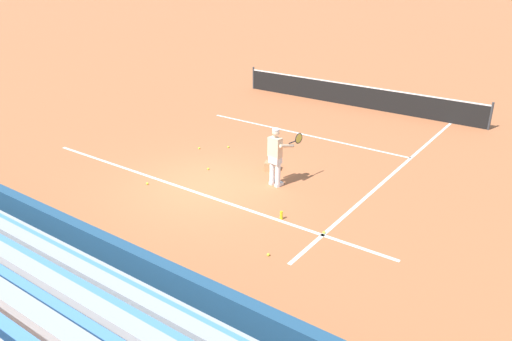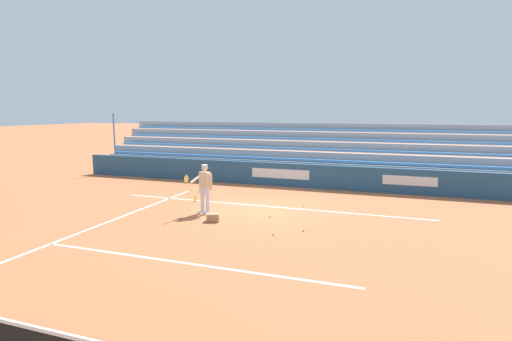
# 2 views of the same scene
# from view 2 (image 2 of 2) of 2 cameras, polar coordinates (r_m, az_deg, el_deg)

# --- Properties ---
(ground_plane) EXTENTS (160.00, 160.00, 0.00)m
(ground_plane) POSITION_cam_2_polar(r_m,az_deg,el_deg) (14.60, 0.66, -5.56)
(ground_plane) COLOR #B7663D
(court_baseline_white) EXTENTS (12.00, 0.10, 0.01)m
(court_baseline_white) POSITION_cam_2_polar(r_m,az_deg,el_deg) (15.06, 1.28, -5.11)
(court_baseline_white) COLOR white
(court_baseline_white) RESTS_ON ground
(court_sideline_white) EXTENTS (0.10, 12.00, 0.01)m
(court_sideline_white) POSITION_cam_2_polar(r_m,az_deg,el_deg) (13.28, -22.52, -7.66)
(court_sideline_white) COLOR white
(court_sideline_white) RESTS_ON ground
(court_service_line_white) EXTENTS (8.22, 0.10, 0.01)m
(court_service_line_white) POSITION_cam_2_polar(r_m,az_deg,el_deg) (9.80, -10.06, -12.88)
(court_service_line_white) COLOR white
(court_service_line_white) RESTS_ON ground
(back_wall_sponsor_board) EXTENTS (23.11, 0.25, 1.10)m
(back_wall_sponsor_board) POSITION_cam_2_polar(r_m,az_deg,el_deg) (18.86, 5.25, -0.66)
(back_wall_sponsor_board) COLOR navy
(back_wall_sponsor_board) RESTS_ON ground
(bleacher_stand) EXTENTS (21.96, 3.20, 3.40)m
(bleacher_stand) POSITION_cam_2_polar(r_m,az_deg,el_deg) (20.97, 6.74, 0.83)
(bleacher_stand) COLOR #9EA3A8
(bleacher_stand) RESTS_ON ground
(tennis_player) EXTENTS (0.67, 0.97, 1.71)m
(tennis_player) POSITION_cam_2_polar(r_m,az_deg,el_deg) (13.96, -7.38, -2.53)
(tennis_player) COLOR silver
(tennis_player) RESTS_ON ground
(ball_box_cardboard) EXTENTS (0.48, 0.43, 0.26)m
(ball_box_cardboard) POSITION_cam_2_polar(r_m,az_deg,el_deg) (13.09, -6.18, -6.69)
(ball_box_cardboard) COLOR #A87F51
(ball_box_cardboard) RESTS_ON ground
(tennis_ball_far_left) EXTENTS (0.07, 0.07, 0.07)m
(tennis_ball_far_left) POSITION_cam_2_polar(r_m,az_deg,el_deg) (13.56, 2.04, -6.54)
(tennis_ball_far_left) COLOR #CCE533
(tennis_ball_far_left) RESTS_ON ground
(tennis_ball_on_baseline) EXTENTS (0.07, 0.07, 0.07)m
(tennis_ball_on_baseline) POSITION_cam_2_polar(r_m,az_deg,el_deg) (15.10, 6.81, -5.01)
(tennis_ball_on_baseline) COLOR #CCE533
(tennis_ball_on_baseline) RESTS_ON ground
(tennis_ball_stray_back) EXTENTS (0.07, 0.07, 0.07)m
(tennis_ball_stray_back) POSITION_cam_2_polar(r_m,az_deg,el_deg) (12.10, 6.83, -8.46)
(tennis_ball_stray_back) COLOR #CCE533
(tennis_ball_stray_back) RESTS_ON ground
(tennis_ball_midcourt) EXTENTS (0.07, 0.07, 0.07)m
(tennis_ball_midcourt) POSITION_cam_2_polar(r_m,az_deg,el_deg) (11.66, 2.50, -9.08)
(tennis_ball_midcourt) COLOR #CCE533
(tennis_ball_midcourt) RESTS_ON ground
(tennis_ball_far_right) EXTENTS (0.07, 0.07, 0.07)m
(tennis_ball_far_right) POSITION_cam_2_polar(r_m,az_deg,el_deg) (16.69, -12.34, -3.85)
(tennis_ball_far_right) COLOR #CCE533
(tennis_ball_far_right) RESTS_ON ground
(tennis_ball_near_player) EXTENTS (0.07, 0.07, 0.07)m
(tennis_ball_near_player) POSITION_cam_2_polar(r_m,az_deg,el_deg) (17.75, -8.19, -2.99)
(tennis_ball_near_player) COLOR #CCE533
(tennis_ball_near_player) RESTS_ON ground
(water_bottle) EXTENTS (0.07, 0.07, 0.22)m
(water_bottle) POSITION_cam_2_polar(r_m,az_deg,el_deg) (16.08, -8.66, -3.94)
(water_bottle) COLOR yellow
(water_bottle) RESTS_ON ground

